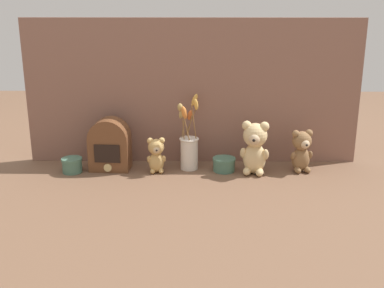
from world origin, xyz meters
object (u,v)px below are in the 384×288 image
(vintage_radio, at_px, (110,145))
(decorative_tin_short, at_px, (72,165))
(teddy_bear_medium, at_px, (302,150))
(decorative_tin_tall, at_px, (224,164))
(flower_vase, at_px, (189,147))
(teddy_bear_small, at_px, (156,154))
(teddy_bear_large, at_px, (255,147))

(vintage_radio, height_order, decorative_tin_short, vintage_radio)
(teddy_bear_medium, xyz_separation_m, decorative_tin_tall, (-0.36, 0.00, -0.07))
(flower_vase, bearing_deg, teddy_bear_medium, -3.32)
(flower_vase, bearing_deg, decorative_tin_tall, -10.30)
(decorative_tin_short, bearing_deg, teddy_bear_small, 1.11)
(teddy_bear_medium, distance_m, decorative_tin_tall, 0.37)
(teddy_bear_large, height_order, decorative_tin_short, teddy_bear_large)
(teddy_bear_large, relative_size, decorative_tin_short, 2.60)
(teddy_bear_medium, height_order, teddy_bear_small, teddy_bear_medium)
(teddy_bear_medium, xyz_separation_m, flower_vase, (-0.53, 0.03, 0.00))
(vintage_radio, relative_size, decorative_tin_tall, 2.30)
(teddy_bear_large, xyz_separation_m, decorative_tin_tall, (-0.14, 0.03, -0.10))
(teddy_bear_small, xyz_separation_m, decorative_tin_tall, (0.32, 0.02, -0.06))
(vintage_radio, xyz_separation_m, decorative_tin_tall, (0.54, -0.02, -0.09))
(teddy_bear_medium, bearing_deg, teddy_bear_small, -178.37)
(teddy_bear_small, bearing_deg, teddy_bear_large, -1.55)
(flower_vase, distance_m, vintage_radio, 0.38)
(teddy_bear_small, xyz_separation_m, flower_vase, (0.15, 0.05, 0.02))
(teddy_bear_large, xyz_separation_m, teddy_bear_small, (-0.46, 0.01, -0.04))
(teddy_bear_small, relative_size, vintage_radio, 0.67)
(teddy_bear_medium, distance_m, vintage_radio, 0.90)
(teddy_bear_medium, relative_size, decorative_tin_tall, 1.87)
(flower_vase, bearing_deg, vintage_radio, -178.18)
(teddy_bear_medium, height_order, decorative_tin_tall, teddy_bear_medium)
(decorative_tin_tall, height_order, decorative_tin_short, decorative_tin_short)
(teddy_bear_large, xyz_separation_m, flower_vase, (-0.30, 0.06, -0.02))
(flower_vase, height_order, decorative_tin_tall, flower_vase)
(teddy_bear_medium, relative_size, flower_vase, 0.57)
(decorative_tin_short, bearing_deg, teddy_bear_large, -0.32)
(flower_vase, bearing_deg, teddy_bear_large, -11.59)
(teddy_bear_large, distance_m, decorative_tin_short, 0.86)
(teddy_bear_large, height_order, flower_vase, flower_vase)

